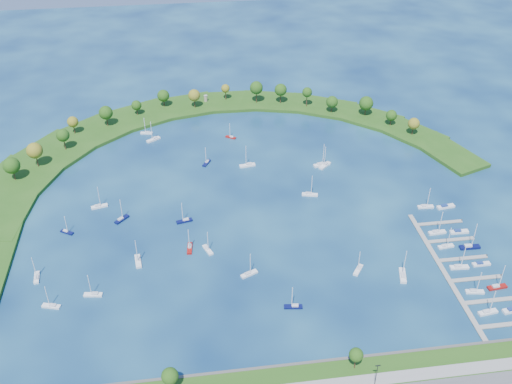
{
  "coord_description": "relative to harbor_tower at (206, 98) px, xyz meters",
  "views": [
    {
      "loc": [
        -28.74,
        -238.28,
        171.36
      ],
      "look_at": [
        5.0,
        5.0,
        4.0
      ],
      "focal_mm": 41.08,
      "sensor_mm": 36.0,
      "label": 1
    }
  ],
  "objects": [
    {
      "name": "moored_boat_2",
      "position": [
        11.73,
        -48.64,
        -3.37
      ],
      "size": [
        6.52,
        5.09,
        9.65
      ],
      "rotation": [
        0.0,
        0.0,
        2.57
      ],
      "color": "maroon",
      "rests_on": "ground"
    },
    {
      "name": "docked_boat_5",
      "position": [
        108.95,
        -178.14,
        -3.62
      ],
      "size": [
        7.99,
        2.28,
        1.63
      ],
      "rotation": [
        0.0,
        0.0,
        0.01
      ],
      "color": "white",
      "rests_on": "ground"
    },
    {
      "name": "moored_boat_0",
      "position": [
        -40.48,
        -155.51,
        -3.29
      ],
      "size": [
        3.43,
        8.88,
        12.72
      ],
      "rotation": [
        0.0,
        0.0,
        4.83
      ],
      "color": "white",
      "rests_on": "ground"
    },
    {
      "name": "moored_boat_3",
      "position": [
        -34.37,
        -45.26,
        -3.28
      ],
      "size": [
        8.56,
        6.85,
        12.75
      ],
      "rotation": [
        0.0,
        0.0,
        3.73
      ],
      "color": "white",
      "rests_on": "ground"
    },
    {
      "name": "moored_boat_6",
      "position": [
        -60.89,
        -110.78,
        -3.31
      ],
      "size": [
        8.42,
        4.1,
        11.93
      ],
      "rotation": [
        0.0,
        0.0,
        0.23
      ],
      "color": "white",
      "rests_on": "ground"
    },
    {
      "name": "moored_boat_11",
      "position": [
        -49.19,
        -123.23,
        -3.31
      ],
      "size": [
        7.15,
        7.36,
        11.79
      ],
      "rotation": [
        0.0,
        0.0,
        0.81
      ],
      "color": "#0A0E41",
      "rests_on": "ground"
    },
    {
      "name": "breakwater",
      "position": [
        -33.36,
        -70.18,
        -3.22
      ],
      "size": [
        286.74,
        247.64,
        2.0
      ],
      "color": "#224E14",
      "rests_on": "ground"
    },
    {
      "name": "moored_boat_15",
      "position": [
        -74.33,
        -129.76,
        -3.36
      ],
      "size": [
        6.67,
        5.11,
        9.83
      ],
      "rotation": [
        0.0,
        0.0,
        5.73
      ],
      "color": "#0A0E41",
      "rests_on": "ground"
    },
    {
      "name": "docked_boat_11",
      "position": [
        110.83,
        -134.89,
        -3.52
      ],
      "size": [
        9.45,
        3.71,
        1.88
      ],
      "rotation": [
        0.0,
        0.0,
        0.13
      ],
      "color": "white",
      "rests_on": "ground"
    },
    {
      "name": "moored_boat_5",
      "position": [
        -9.41,
        -151.92,
        -3.33
      ],
      "size": [
        4.79,
        7.77,
        11.07
      ],
      "rotation": [
        0.0,
        0.0,
        5.1
      ],
      "color": "white",
      "rests_on": "ground"
    },
    {
      "name": "moored_boat_20",
      "position": [
        -19.05,
        -128.67,
        -3.32
      ],
      "size": [
        8.06,
        3.85,
        11.42
      ],
      "rotation": [
        0.0,
        0.0,
        3.37
      ],
      "color": "#0A0E41",
      "rests_on": "ground"
    },
    {
      "name": "moored_boat_17",
      "position": [
        -38.59,
        -36.32,
        -3.34
      ],
      "size": [
        7.61,
        3.38,
        10.82
      ],
      "rotation": [
        0.0,
        0.0,
        2.96
      ],
      "color": "white",
      "rests_on": "ground"
    },
    {
      "name": "docked_boat_0",
      "position": [
        98.49,
        -205.92,
        -3.31
      ],
      "size": [
        8.29,
        3.24,
        11.86
      ],
      "rotation": [
        0.0,
        0.0,
        0.12
      ],
      "color": "white",
      "rests_on": "ground"
    },
    {
      "name": "moored_boat_14",
      "position": [
        22.31,
        -192.18,
        -3.34
      ],
      "size": [
        7.67,
        3.03,
        10.98
      ],
      "rotation": [
        0.0,
        0.0,
        3.01
      ],
      "color": "#0A0E41",
      "rests_on": "ground"
    },
    {
      "name": "docked_boat_8",
      "position": [
        98.48,
        -154.13,
        -3.3
      ],
      "size": [
        8.54,
        2.85,
        12.36
      ],
      "rotation": [
        0.0,
        0.0,
        0.06
      ],
      "color": "white",
      "rests_on": "ground"
    },
    {
      "name": "docked_boat_7",
      "position": [
        108.96,
        -166.49,
        -3.25
      ],
      "size": [
        9.45,
        2.91,
        13.78
      ],
      "rotation": [
        0.0,
        0.0,
        -0.03
      ],
      "color": "#0A0E41",
      "rests_on": "ground"
    },
    {
      "name": "moored_boat_16",
      "position": [
        -83.1,
        -160.26,
        -3.33
      ],
      "size": [
        2.89,
        7.71,
        11.06
      ],
      "rotation": [
        0.0,
        0.0,
        1.68
      ],
      "color": "white",
      "rests_on": "ground"
    },
    {
      "name": "moored_boat_4",
      "position": [
        -74.37,
        -178.52,
        -3.33
      ],
      "size": [
        7.81,
        4.15,
        11.05
      ],
      "rotation": [
        0.0,
        0.0,
        2.85
      ],
      "color": "white",
      "rests_on": "ground"
    },
    {
      "name": "moored_boat_19",
      "position": [
        -4.73,
        -76.35,
        -3.34
      ],
      "size": [
        5.32,
        7.38,
        10.74
      ],
      "rotation": [
        0.0,
        0.0,
        4.21
      ],
      "color": "#0A0E41",
      "rests_on": "ground"
    },
    {
      "name": "moored_boat_10",
      "position": [
        60.29,
        -88.19,
        -3.28
      ],
      "size": [
        8.02,
        7.75,
        12.81
      ],
      "rotation": [
        0.0,
        0.0,
        3.9
      ],
      "color": "white",
      "rests_on": "ground"
    },
    {
      "name": "docked_boat_3",
      "position": [
        108.98,
        -192.85,
        -3.3
      ],
      "size": [
        8.58,
        3.07,
        12.36
      ],
      "rotation": [
        0.0,
        0.0,
        0.09
      ],
      "color": "maroon",
      "rests_on": "ground"
    },
    {
      "name": "moored_boat_13",
      "position": [
        54.43,
        -174.37,
        -3.33
      ],
      "size": [
        6.1,
        7.42,
        11.14
      ],
      "rotation": [
        0.0,
        0.0,
        4.1
      ],
      "color": "white",
      "rests_on": "ground"
    },
    {
      "name": "docked_boat_9",
      "position": [
        108.94,
        -155.07,
        -3.55
      ],
      "size": [
        8.87,
        2.64,
        1.8
      ],
      "rotation": [
        0.0,
        0.0,
        -0.02
      ],
      "color": "white",
      "rests_on": "ground"
    },
    {
      "name": "moored_boat_12",
      "position": [
        -58.21,
        -174.12,
        -3.33
      ],
      "size": [
        7.81,
        3.19,
        11.16
      ],
      "rotation": [
        0.0,
        0.0,
        3.0
      ],
      "color": "white",
      "rests_on": "ground"
    },
    {
      "name": "docked_boat_6",
      "position": [
        98.5,
        -164.44,
        -3.34
      ],
      "size": [
        7.66,
        2.91,
        10.99
      ],
      "rotation": [
        0.0,
        0.0,
        0.11
      ],
      "color": "white",
      "rests_on": "ground"
    },
    {
      "name": "moored_boat_1",
      "position": [
        72.22,
        -180.65,
        -3.26
      ],
      "size": [
        4.84,
        9.58,
        13.57
      ],
      "rotation": [
        0.0,
        0.0,
        1.31
      ],
      "color": "white",
      "rests_on": "ground"
    },
    {
      "name": "moored_boat_9",
      "position": [
        -17.42,
        -149.59,
        -3.32
      ],
      "size": [
        3.01,
        8.1,
        11.64
      ],
      "rotation": [
        0.0,
        0.0,
        4.61
      ],
      "color": "maroon",
      "rests_on": "ground"
    },
    {
      "name": "ground",
      "position": [
        12.96,
        -118.89,
        -4.21
      ],
      "size": [
        700.0,
        700.0,
        0.0
      ],
      "primitive_type": "plane",
      "color": "#081B46",
      "rests_on": "ground"
    },
    {
      "name": "docked_boat_4",
      "position": [
        98.48,
        -178.81,
        -3.3
      ],
      "size": [
        8.42,
        2.84,
        12.19
      ],
      "rotation": [
        0.0,
        0.0,
        -0.06
      ],
      "color": "white",
      "rests_on": "ground"
    },
    {
      "name": "moored_boat_7",
      "position": [
        17.57,
        -82.11,
        -3.27
      ],
      "size": [
        9.17,
        3.75,
        13.09
      ],
      "rotation": [
        0.0,
        0.0,
        3.29
      ],
      "color": "white",
      "rests_on": "ground"
    },
    {
      "name": "docked_boat_2",
      "position": [
        98.5,
        -194.12,
        -3.33
      ],
      "size": [
        7.84,
        3.33,
        11.17
      ],
      "rotation": [
        0.0,
        0.0,
        -0.16
      ],
      "color": "white",
      "rests_on": "ground"
    },
    {
      "name": "dock_system",
      "position": [
        98.26,
        -179.89,
        -3.86
      ],
      "size": [
        24.28,
        82.0,
        1.6
      ],
      "color": "gray",
      "rests_on": "ground"
    },
    {
      "name": "moored_boat_8",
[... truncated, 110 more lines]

